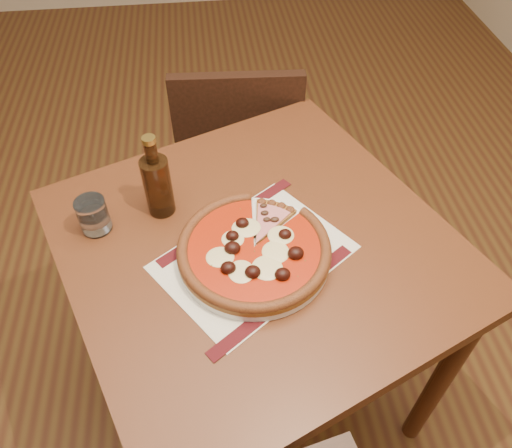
{
  "coord_description": "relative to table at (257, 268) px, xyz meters",
  "views": [
    {
      "loc": [
        0.56,
        -0.67,
        1.57
      ],
      "look_at": [
        0.65,
        0.05,
        0.78
      ],
      "focal_mm": 35.0,
      "sensor_mm": 36.0,
      "label": 1
    }
  ],
  "objects": [
    {
      "name": "table",
      "position": [
        0.0,
        0.0,
        0.0
      ],
      "size": [
        1.04,
        1.04,
        0.75
      ],
      "rotation": [
        0.0,
        0.0,
        0.39
      ],
      "color": "brown",
      "rests_on": "ground"
    },
    {
      "name": "chair_far",
      "position": [
        0.01,
        0.64,
        -0.17
      ],
      "size": [
        0.42,
        0.42,
        0.83
      ],
      "rotation": [
        0.0,
        0.0,
        3.08
      ],
      "color": "black",
      "rests_on": "ground"
    },
    {
      "name": "placemat",
      "position": [
        -0.01,
        -0.05,
        0.1
      ],
      "size": [
        0.46,
        0.44,
        0.0
      ],
      "primitive_type": "cube",
      "rotation": [
        0.0,
        0.0,
        0.62
      ],
      "color": "beige",
      "rests_on": "table"
    },
    {
      "name": "plate",
      "position": [
        -0.01,
        -0.05,
        0.11
      ],
      "size": [
        0.32,
        0.32,
        0.02
      ],
      "primitive_type": "cylinder",
      "color": "white",
      "rests_on": "placemat"
    },
    {
      "name": "pizza",
      "position": [
        -0.01,
        -0.05,
        0.13
      ],
      "size": [
        0.32,
        0.32,
        0.04
      ],
      "color": "olive",
      "rests_on": "plate"
    },
    {
      "name": "ham_slice",
      "position": [
        0.04,
        0.03,
        0.13
      ],
      "size": [
        0.1,
        0.13,
        0.02
      ],
      "rotation": [
        0.0,
        0.0,
        1.07
      ],
      "color": "olive",
      "rests_on": "plate"
    },
    {
      "name": "water_glass",
      "position": [
        -0.35,
        0.08,
        0.14
      ],
      "size": [
        0.07,
        0.07,
        0.08
      ],
      "primitive_type": "cylinder",
      "rotation": [
        0.0,
        0.0,
        0.0
      ],
      "color": "white",
      "rests_on": "table"
    },
    {
      "name": "bottle",
      "position": [
        -0.21,
        0.12,
        0.18
      ],
      "size": [
        0.06,
        0.06,
        0.21
      ],
      "color": "#381F0E",
      "rests_on": "table"
    }
  ]
}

